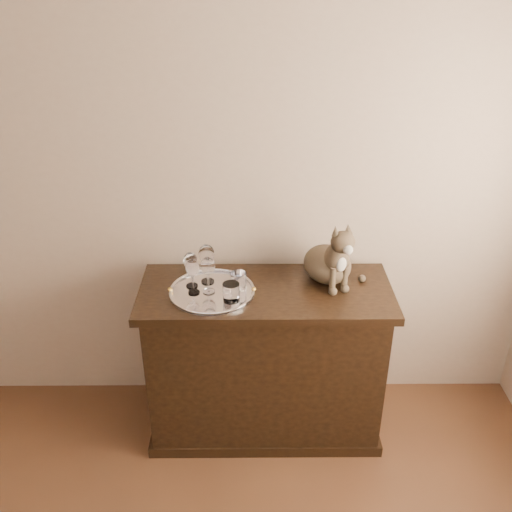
{
  "coord_description": "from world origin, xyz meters",
  "views": [
    {
      "loc": [
        0.54,
        -0.35,
        2.26
      ],
      "look_at": [
        0.55,
        1.95,
        1.02
      ],
      "focal_mm": 40.0,
      "sensor_mm": 36.0,
      "label": 1
    }
  ],
  "objects_px": {
    "wine_glass_b": "(207,264)",
    "tray": "(212,292)",
    "tumbler_a": "(231,292)",
    "sideboard": "(265,361)",
    "tumbler_c": "(238,281)",
    "wine_glass_c": "(193,276)",
    "cat": "(328,248)",
    "wine_glass_a": "(191,270)",
    "wine_glass_d": "(208,275)"
  },
  "relations": [
    {
      "from": "tumbler_c",
      "to": "tray",
      "type": "bearing_deg",
      "value": -167.85
    },
    {
      "from": "sideboard",
      "to": "tray",
      "type": "distance_m",
      "value": 0.5
    },
    {
      "from": "sideboard",
      "to": "cat",
      "type": "relative_size",
      "value": 3.53
    },
    {
      "from": "wine_glass_b",
      "to": "wine_glass_d",
      "type": "bearing_deg",
      "value": -82.84
    },
    {
      "from": "wine_glass_d",
      "to": "sideboard",
      "type": "bearing_deg",
      "value": 6.82
    },
    {
      "from": "tumbler_a",
      "to": "sideboard",
      "type": "bearing_deg",
      "value": 34.09
    },
    {
      "from": "wine_glass_b",
      "to": "wine_glass_d",
      "type": "xyz_separation_m",
      "value": [
        0.01,
        -0.09,
        -0.01
      ]
    },
    {
      "from": "wine_glass_d",
      "to": "tumbler_a",
      "type": "bearing_deg",
      "value": -35.2
    },
    {
      "from": "wine_glass_c",
      "to": "wine_glass_d",
      "type": "bearing_deg",
      "value": 6.12
    },
    {
      "from": "tray",
      "to": "wine_glass_d",
      "type": "distance_m",
      "value": 0.1
    },
    {
      "from": "tumbler_c",
      "to": "cat",
      "type": "height_order",
      "value": "cat"
    },
    {
      "from": "wine_glass_a",
      "to": "wine_glass_c",
      "type": "height_order",
      "value": "wine_glass_a"
    },
    {
      "from": "cat",
      "to": "tumbler_a",
      "type": "bearing_deg",
      "value": -176.68
    },
    {
      "from": "wine_glass_a",
      "to": "tumbler_c",
      "type": "relative_size",
      "value": 2.13
    },
    {
      "from": "wine_glass_b",
      "to": "cat",
      "type": "height_order",
      "value": "cat"
    },
    {
      "from": "wine_glass_d",
      "to": "cat",
      "type": "xyz_separation_m",
      "value": [
        0.56,
        0.12,
        0.07
      ]
    },
    {
      "from": "tray",
      "to": "wine_glass_d",
      "type": "relative_size",
      "value": 2.2
    },
    {
      "from": "tumbler_c",
      "to": "sideboard",
      "type": "bearing_deg",
      "value": 1.65
    },
    {
      "from": "wine_glass_b",
      "to": "cat",
      "type": "bearing_deg",
      "value": 3.13
    },
    {
      "from": "wine_glass_a",
      "to": "wine_glass_d",
      "type": "relative_size",
      "value": 0.98
    },
    {
      "from": "wine_glass_a",
      "to": "cat",
      "type": "distance_m",
      "value": 0.65
    },
    {
      "from": "wine_glass_b",
      "to": "cat",
      "type": "distance_m",
      "value": 0.58
    },
    {
      "from": "wine_glass_b",
      "to": "sideboard",
      "type": "bearing_deg",
      "value": -12.11
    },
    {
      "from": "wine_glass_a",
      "to": "cat",
      "type": "xyz_separation_m",
      "value": [
        0.65,
        0.07,
        0.07
      ]
    },
    {
      "from": "tumbler_a",
      "to": "tumbler_c",
      "type": "xyz_separation_m",
      "value": [
        0.03,
        0.1,
        -0.0
      ]
    },
    {
      "from": "wine_glass_c",
      "to": "tumbler_a",
      "type": "height_order",
      "value": "wine_glass_c"
    },
    {
      "from": "sideboard",
      "to": "wine_glass_c",
      "type": "distance_m",
      "value": 0.62
    },
    {
      "from": "wine_glass_b",
      "to": "tumbler_c",
      "type": "relative_size",
      "value": 2.38
    },
    {
      "from": "wine_glass_c",
      "to": "wine_glass_d",
      "type": "distance_m",
      "value": 0.07
    },
    {
      "from": "wine_glass_b",
      "to": "tumbler_a",
      "type": "relative_size",
      "value": 2.29
    },
    {
      "from": "tray",
      "to": "cat",
      "type": "xyz_separation_m",
      "value": [
        0.55,
        0.12,
        0.17
      ]
    },
    {
      "from": "tumbler_a",
      "to": "tumbler_c",
      "type": "distance_m",
      "value": 0.11
    },
    {
      "from": "wine_glass_d",
      "to": "tumbler_c",
      "type": "distance_m",
      "value": 0.15
    },
    {
      "from": "wine_glass_d",
      "to": "tumbler_c",
      "type": "relative_size",
      "value": 2.18
    },
    {
      "from": "wine_glass_a",
      "to": "tray",
      "type": "bearing_deg",
      "value": -26.93
    },
    {
      "from": "wine_glass_c",
      "to": "cat",
      "type": "distance_m",
      "value": 0.65
    },
    {
      "from": "wine_glass_b",
      "to": "tray",
      "type": "bearing_deg",
      "value": -73.41
    },
    {
      "from": "tray",
      "to": "wine_glass_c",
      "type": "relative_size",
      "value": 2.29
    },
    {
      "from": "sideboard",
      "to": "tumbler_a",
      "type": "xyz_separation_m",
      "value": [
        -0.16,
        -0.11,
        0.48
      ]
    },
    {
      "from": "wine_glass_a",
      "to": "cat",
      "type": "bearing_deg",
      "value": 6.26
    },
    {
      "from": "wine_glass_a",
      "to": "wine_glass_b",
      "type": "xyz_separation_m",
      "value": [
        0.07,
        0.04,
        0.01
      ]
    },
    {
      "from": "tray",
      "to": "wine_glass_d",
      "type": "bearing_deg",
      "value": -173.15
    },
    {
      "from": "wine_glass_a",
      "to": "cat",
      "type": "relative_size",
      "value": 0.52
    },
    {
      "from": "tumbler_c",
      "to": "wine_glass_c",
      "type": "bearing_deg",
      "value": -170.23
    },
    {
      "from": "tumbler_a",
      "to": "cat",
      "type": "bearing_deg",
      "value": 23.56
    },
    {
      "from": "tumbler_c",
      "to": "wine_glass_a",
      "type": "bearing_deg",
      "value": 173.85
    },
    {
      "from": "wine_glass_c",
      "to": "cat",
      "type": "bearing_deg",
      "value": 11.65
    },
    {
      "from": "wine_glass_a",
      "to": "tumbler_a",
      "type": "bearing_deg",
      "value": -33.79
    },
    {
      "from": "wine_glass_b",
      "to": "tumbler_a",
      "type": "bearing_deg",
      "value": -54.6
    },
    {
      "from": "sideboard",
      "to": "tray",
      "type": "relative_size",
      "value": 3.0
    }
  ]
}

